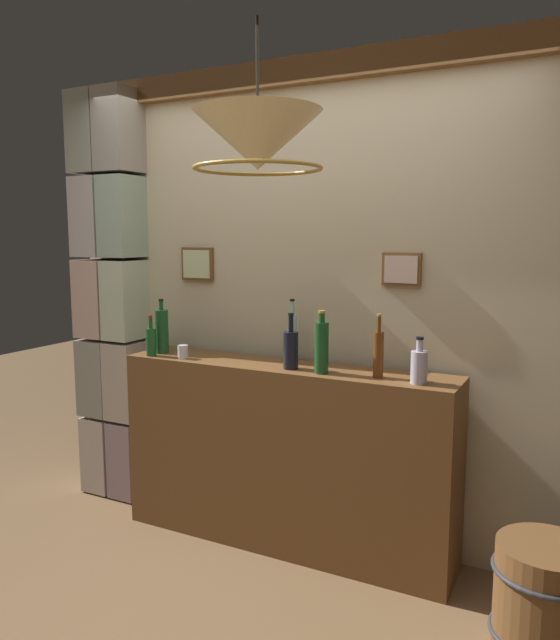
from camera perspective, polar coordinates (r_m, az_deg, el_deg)
name	(u,v)px	position (r m, az deg, el deg)	size (l,w,h in m)	color
ground_plane	(197,627)	(3.01, -7.71, -26.46)	(12.00, 12.00, 0.00)	brown
panelled_rear_partition	(305,289)	(3.45, 2.32, 2.90)	(3.15, 0.15, 2.63)	beige
stone_pillar	(114,298)	(4.07, -15.17, 2.03)	(0.44, 0.31, 2.56)	beige
bar_shelf_unit	(284,455)	(3.42, 0.39, -12.49)	(1.86, 0.36, 1.01)	brown
liquor_bottle_amaro	(162,331)	(3.66, -10.94, -1.00)	(0.08, 0.08, 0.32)	#1C4C25
liquor_bottle_mezcal	(322,347)	(3.07, 3.89, -2.48)	(0.07, 0.07, 0.32)	#1A4F23
liquor_bottle_vermouth	(419,366)	(2.94, 12.81, -4.18)	(0.08, 0.08, 0.22)	silver
liquor_bottle_sherry	(378,353)	(3.02, 9.13, -3.05)	(0.05, 0.05, 0.31)	brown
liquor_bottle_gin	(292,336)	(3.37, 1.14, -1.50)	(0.05, 0.05, 0.34)	#A6D8C5
liquor_bottle_brandy	(291,349)	(3.17, 1.02, -2.69)	(0.08, 0.08, 0.29)	black
liquor_bottle_vodka	(151,341)	(3.60, -11.90, -1.91)	(0.06, 0.06, 0.23)	#1B5024
glass_tumbler_rocks	(183,352)	(3.50, -9.03, -2.93)	(0.06, 0.06, 0.08)	silver
pendant_lamp	(258,142)	(2.52, -2.09, 16.20)	(0.52, 0.52, 0.58)	beige
wooden_barrel	(545,602)	(2.90, 23.39, -22.93)	(0.42, 0.42, 0.48)	brown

